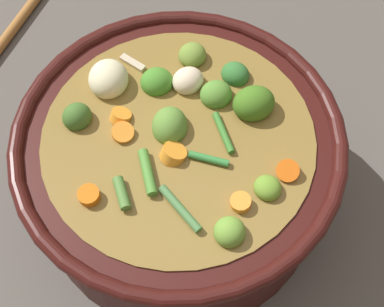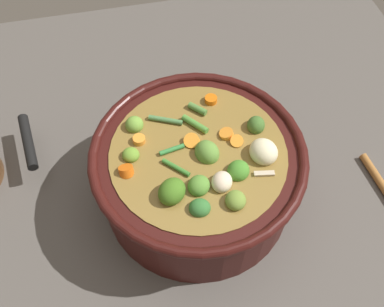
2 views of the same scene
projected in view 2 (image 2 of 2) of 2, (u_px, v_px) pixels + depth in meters
name	position (u px, v px, depth m)	size (l,w,h in m)	color
ground_plane	(197.00, 193.00, 0.73)	(1.10, 1.10, 0.00)	#514C47
cooking_pot	(198.00, 172.00, 0.67)	(0.33, 0.33, 0.15)	#38110F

